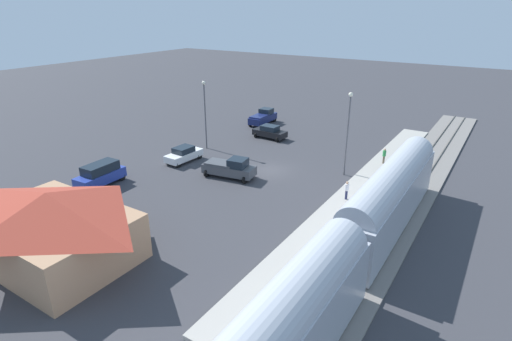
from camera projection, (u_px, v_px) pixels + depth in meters
ground_plane at (269, 170)px, 43.61m from camera, size 200.00×200.00×0.00m
railway_track at (403, 201)px, 36.60m from camera, size 4.80×70.00×0.30m
platform at (360, 190)px, 38.57m from camera, size 3.20×46.00×0.30m
passenger_train at (347, 249)px, 24.27m from camera, size 2.93×36.03×4.98m
station_building at (52, 225)px, 27.44m from camera, size 11.44×8.28×5.02m
pedestrian_on_platform at (384, 155)px, 44.35m from camera, size 0.36×0.36×1.71m
pedestrian_waiting_far at (347, 189)px, 36.05m from camera, size 0.36×0.36×1.71m
suv_blue at (100, 174)px, 39.59m from camera, size 2.17×4.98×2.22m
sedan_white at (184, 154)px, 45.76m from camera, size 2.03×4.58×1.74m
pickup_charcoal at (230, 168)px, 41.48m from camera, size 5.64×3.13×2.14m
sedan_black at (270, 132)px, 53.90m from camera, size 4.58×2.43×1.74m
pickup_navy at (263, 117)px, 60.53m from camera, size 2.13×5.46×2.14m
light_pole_near_platform at (348, 125)px, 40.47m from camera, size 0.44×0.44×8.62m
light_pole_lot_center at (205, 107)px, 48.51m from camera, size 0.44×0.44×8.25m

